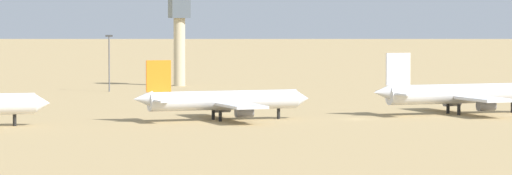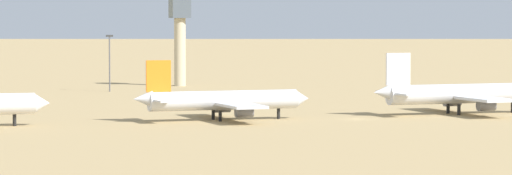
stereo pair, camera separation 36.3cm
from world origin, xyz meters
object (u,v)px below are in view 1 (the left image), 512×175
(parked_jet_white_3, at_px, (458,94))
(parked_jet_orange_2, at_px, (222,100))
(control_tower, at_px, (179,33))
(light_pole_west, at_px, (109,59))

(parked_jet_white_3, bearing_deg, parked_jet_orange_2, 179.50)
(parked_jet_orange_2, height_order, control_tower, control_tower)
(light_pole_west, bearing_deg, parked_jet_orange_2, -89.30)
(parked_jet_white_3, xyz_separation_m, light_pole_west, (-52.45, 101.52, 4.36))
(control_tower, height_order, light_pole_west, control_tower)
(parked_jet_orange_2, distance_m, parked_jet_white_3, 51.22)
(control_tower, relative_size, light_pole_west, 1.64)
(light_pole_west, bearing_deg, control_tower, 41.74)
(parked_jet_white_3, relative_size, light_pole_west, 2.63)
(parked_jet_white_3, relative_size, control_tower, 1.60)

